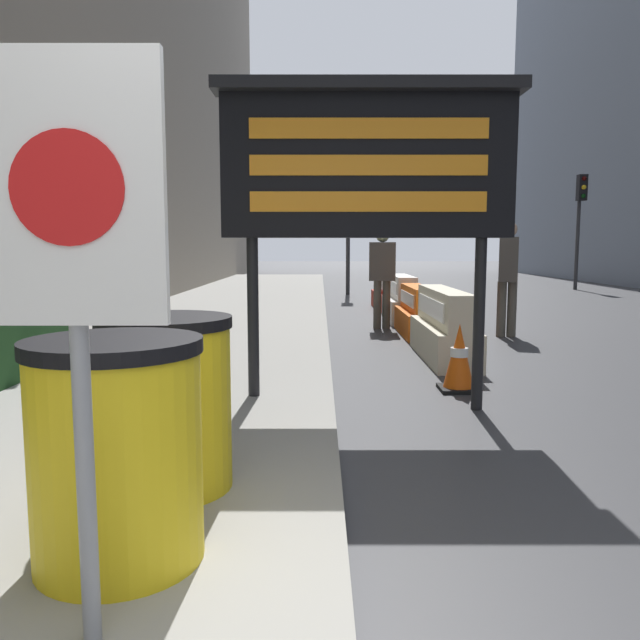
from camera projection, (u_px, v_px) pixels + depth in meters
The scene contains 14 objects.
bare_tree at pixel (70, 223), 8.32m from camera, with size 1.58×1.67×3.34m.
barrel_drum_foreground at pixel (118, 450), 2.59m from camera, with size 0.72×0.72×0.94m.
barrel_drum_middle at pixel (167, 402), 3.38m from camera, with size 0.72×0.72×0.94m.
warning_sign at pixel (74, 240), 1.92m from camera, with size 0.58×0.08×1.91m.
message_board at pixel (369, 165), 5.29m from camera, with size 2.59×0.36×2.81m.
jersey_barrier_cream at pixel (444, 328), 7.99m from camera, with size 0.54×2.15×0.90m.
jersey_barrier_orange_far at pixel (418, 314), 10.17m from camera, with size 0.53×1.80×0.80m.
jersey_barrier_white at pixel (402, 301), 12.12m from camera, with size 0.58×1.81×0.88m.
jersey_barrier_red_striped at pixel (389, 294), 14.49m from camera, with size 0.64×1.90×0.78m.
traffic_cone_near at pixel (460, 358), 6.22m from camera, with size 0.38×0.38×0.68m.
traffic_light_near_curb at pixel (349, 192), 18.31m from camera, with size 0.28×0.45×4.20m.
traffic_light_far_side at pixel (581, 207), 20.50m from camera, with size 0.28×0.45×3.78m.
pedestrian_worker at pixel (383, 270), 10.91m from camera, with size 0.48×0.32×1.75m.
pedestrian_passerby at pixel (509, 269), 9.88m from camera, with size 0.41×0.54×1.83m.
Camera 1 is at (-0.12, -1.61, 1.44)m, focal length 35.00 mm.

